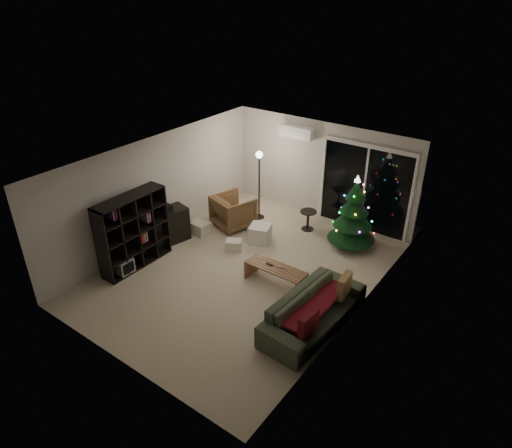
# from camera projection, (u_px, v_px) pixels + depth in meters

# --- Properties ---
(room) EXTENTS (6.50, 7.51, 2.60)m
(room) POSITION_uv_depth(u_px,v_px,m) (301.00, 209.00, 10.11)
(room) COLOR beige
(room) RESTS_ON ground
(bookshelf) EXTENTS (1.02, 1.67, 1.64)m
(bookshelf) POSITION_uv_depth(u_px,v_px,m) (127.00, 229.00, 9.72)
(bookshelf) COLOR black
(bookshelf) RESTS_ON floor
(media_cabinet) EXTENTS (0.79, 1.39, 0.82)m
(media_cabinet) POSITION_uv_depth(u_px,v_px,m) (161.00, 228.00, 10.57)
(media_cabinet) COLOR black
(media_cabinet) RESTS_ON floor
(stereo) EXTENTS (0.41, 0.49, 0.17)m
(stereo) POSITION_uv_depth(u_px,v_px,m) (159.00, 209.00, 10.34)
(stereo) COLOR black
(stereo) RESTS_ON media_cabinet
(armchair) EXTENTS (1.11, 1.13, 0.83)m
(armchair) POSITION_uv_depth(u_px,v_px,m) (233.00, 211.00, 11.34)
(armchair) COLOR brown
(armchair) RESTS_ON floor
(ottoman) EXTENTS (0.58, 0.58, 0.42)m
(ottoman) POSITION_uv_depth(u_px,v_px,m) (260.00, 234.00, 10.76)
(ottoman) COLOR silver
(ottoman) RESTS_ON floor
(cardboard_box_a) EXTENTS (0.44, 0.35, 0.30)m
(cardboard_box_a) POSITION_uv_depth(u_px,v_px,m) (200.00, 228.00, 11.11)
(cardboard_box_a) COLOR beige
(cardboard_box_a) RESTS_ON floor
(cardboard_box_b) EXTENTS (0.44, 0.41, 0.25)m
(cardboard_box_b) POSITION_uv_depth(u_px,v_px,m) (234.00, 245.00, 10.47)
(cardboard_box_b) COLOR beige
(cardboard_box_b) RESTS_ON floor
(side_table) EXTENTS (0.41, 0.41, 0.51)m
(side_table) POSITION_uv_depth(u_px,v_px,m) (308.00, 220.00, 11.26)
(side_table) COLOR black
(side_table) RESTS_ON floor
(floor_lamp) EXTENTS (0.28, 0.28, 1.75)m
(floor_lamp) POSITION_uv_depth(u_px,v_px,m) (259.00, 187.00, 11.52)
(floor_lamp) COLOR black
(floor_lamp) RESTS_ON floor
(sofa) EXTENTS (1.03, 2.32, 0.66)m
(sofa) POSITION_uv_depth(u_px,v_px,m) (314.00, 311.00, 8.10)
(sofa) COLOR #343B2D
(sofa) RESTS_ON floor
(sofa_throw) EXTENTS (0.71, 1.63, 0.05)m
(sofa_throw) POSITION_uv_depth(u_px,v_px,m) (309.00, 302.00, 8.08)
(sofa_throw) COLOR #4C0B0A
(sofa_throw) RESTS_ON sofa
(cushion_a) EXTENTS (0.17, 0.45, 0.44)m
(cushion_a) POSITION_uv_depth(u_px,v_px,m) (344.00, 286.00, 8.31)
(cushion_a) COLOR #956C4E
(cushion_a) RESTS_ON sofa
(cushion_b) EXTENTS (0.16, 0.44, 0.44)m
(cushion_b) POSITION_uv_depth(u_px,v_px,m) (308.00, 325.00, 7.38)
(cushion_b) COLOR #4C0B0A
(cushion_b) RESTS_ON sofa
(coffee_table) EXTENTS (1.30, 0.46, 0.41)m
(coffee_table) POSITION_uv_depth(u_px,v_px,m) (276.00, 276.00, 9.27)
(coffee_table) COLOR #AA6849
(coffee_table) RESTS_ON floor
(remote_a) EXTENTS (0.16, 0.05, 0.02)m
(remote_a) POSITION_uv_depth(u_px,v_px,m) (270.00, 264.00, 9.24)
(remote_a) COLOR black
(remote_a) RESTS_ON coffee_table
(remote_b) EXTENTS (0.16, 0.09, 0.02)m
(remote_b) POSITION_uv_depth(u_px,v_px,m) (281.00, 267.00, 9.15)
(remote_b) COLOR slate
(remote_b) RESTS_ON coffee_table
(christmas_tree) EXTENTS (1.37, 1.37, 1.77)m
(christmas_tree) POSITION_uv_depth(u_px,v_px,m) (354.00, 212.00, 10.27)
(christmas_tree) COLOR black
(christmas_tree) RESTS_ON floor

